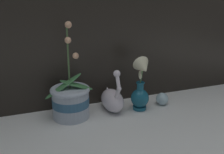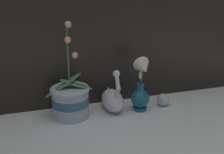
{
  "view_description": "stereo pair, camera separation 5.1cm",
  "coord_description": "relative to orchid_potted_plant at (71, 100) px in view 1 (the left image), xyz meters",
  "views": [
    {
      "loc": [
        -0.43,
        -1.0,
        0.59
      ],
      "look_at": [
        -0.02,
        0.12,
        0.18
      ],
      "focal_mm": 42.0,
      "sensor_mm": 36.0,
      "label": 1
    },
    {
      "loc": [
        -0.38,
        -1.02,
        0.59
      ],
      "look_at": [
        -0.02,
        0.12,
        0.18
      ],
      "focal_mm": 42.0,
      "sensor_mm": 36.0,
      "label": 2
    }
  ],
  "objects": [
    {
      "name": "swan_figurine",
      "position": [
        0.21,
        0.0,
        -0.03
      ],
      "size": [
        0.1,
        0.21,
        0.23
      ],
      "color": "white",
      "rests_on": "ground_plane"
    },
    {
      "name": "orchid_potted_plant",
      "position": [
        0.0,
        0.0,
        0.0
      ],
      "size": [
        0.23,
        0.19,
        0.45
      ],
      "color": "#B2BCCC",
      "rests_on": "ground_plane"
    },
    {
      "name": "blue_vase",
      "position": [
        0.35,
        -0.04,
        0.03
      ],
      "size": [
        0.09,
        0.12,
        0.28
      ],
      "color": "#195B75",
      "rests_on": "ground_plane"
    },
    {
      "name": "glass_sphere",
      "position": [
        0.48,
        -0.03,
        -0.06
      ],
      "size": [
        0.07,
        0.07,
        0.07
      ],
      "color": "silver",
      "rests_on": "ground_plane"
    },
    {
      "name": "ground_plane",
      "position": [
        0.22,
        -0.13,
        -0.09
      ],
      "size": [
        2.8,
        2.8,
        0.0
      ],
      "primitive_type": "plane",
      "color": "silver"
    }
  ]
}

